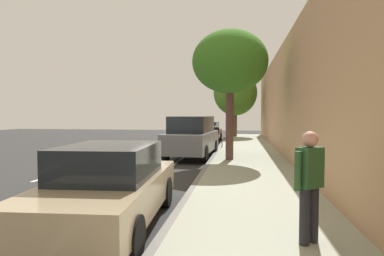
{
  "coord_description": "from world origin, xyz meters",
  "views": [
    {
      "loc": [
        3.31,
        -14.18,
        2.08
      ],
      "look_at": [
        0.3,
        6.04,
        1.22
      ],
      "focal_mm": 30.31,
      "sensor_mm": 36.0,
      "label": 1
    }
  ],
  "objects_px": {
    "parked_suv_grey_second": "(192,136)",
    "pedestrian_on_phone": "(310,180)",
    "cyclist_with_backpack": "(214,133)",
    "street_tree_mid_block": "(235,93)",
    "street_tree_near_cyclist": "(230,62)",
    "parked_sedan_red_mid": "(207,132)",
    "parked_sedan_tan_nearest": "(110,186)",
    "bicycle_at_curb": "(211,143)"
  },
  "relations": [
    {
      "from": "parked_sedan_red_mid",
      "to": "street_tree_mid_block",
      "type": "xyz_separation_m",
      "value": [
        2.0,
        4.33,
        3.21
      ]
    },
    {
      "from": "parked_suv_grey_second",
      "to": "street_tree_mid_block",
      "type": "relative_size",
      "value": 0.83
    },
    {
      "from": "parked_suv_grey_second",
      "to": "parked_sedan_red_mid",
      "type": "height_order",
      "value": "parked_suv_grey_second"
    },
    {
      "from": "street_tree_near_cyclist",
      "to": "street_tree_mid_block",
      "type": "relative_size",
      "value": 0.95
    },
    {
      "from": "bicycle_at_curb",
      "to": "street_tree_mid_block",
      "type": "xyz_separation_m",
      "value": [
        1.25,
        9.41,
        3.59
      ]
    },
    {
      "from": "cyclist_with_backpack",
      "to": "street_tree_near_cyclist",
      "type": "relative_size",
      "value": 0.3
    },
    {
      "from": "parked_sedan_red_mid",
      "to": "bicycle_at_curb",
      "type": "distance_m",
      "value": 5.15
    },
    {
      "from": "street_tree_near_cyclist",
      "to": "bicycle_at_curb",
      "type": "bearing_deg",
      "value": 103.2
    },
    {
      "from": "parked_sedan_tan_nearest",
      "to": "parked_sedan_red_mid",
      "type": "xyz_separation_m",
      "value": [
        -0.06,
        18.62,
        0.0
      ]
    },
    {
      "from": "pedestrian_on_phone",
      "to": "cyclist_with_backpack",
      "type": "bearing_deg",
      "value": 100.32
    },
    {
      "from": "parked_suv_grey_second",
      "to": "pedestrian_on_phone",
      "type": "xyz_separation_m",
      "value": [
        3.31,
        -10.39,
        0.08
      ]
    },
    {
      "from": "bicycle_at_curb",
      "to": "street_tree_near_cyclist",
      "type": "bearing_deg",
      "value": -76.8
    },
    {
      "from": "street_tree_near_cyclist",
      "to": "parked_sedan_tan_nearest",
      "type": "bearing_deg",
      "value": -103.31
    },
    {
      "from": "street_tree_near_cyclist",
      "to": "pedestrian_on_phone",
      "type": "height_order",
      "value": "street_tree_near_cyclist"
    },
    {
      "from": "parked_suv_grey_second",
      "to": "bicycle_at_curb",
      "type": "bearing_deg",
      "value": 81.33
    },
    {
      "from": "parked_sedan_tan_nearest",
      "to": "pedestrian_on_phone",
      "type": "relative_size",
      "value": 2.69
    },
    {
      "from": "pedestrian_on_phone",
      "to": "street_tree_mid_block",
      "type": "bearing_deg",
      "value": 93.55
    },
    {
      "from": "cyclist_with_backpack",
      "to": "pedestrian_on_phone",
      "type": "relative_size",
      "value": 0.99
    },
    {
      "from": "parked_suv_grey_second",
      "to": "pedestrian_on_phone",
      "type": "bearing_deg",
      "value": -72.35
    },
    {
      "from": "parked_sedan_tan_nearest",
      "to": "bicycle_at_curb",
      "type": "height_order",
      "value": "parked_sedan_tan_nearest"
    },
    {
      "from": "parked_sedan_red_mid",
      "to": "street_tree_mid_block",
      "type": "height_order",
      "value": "street_tree_mid_block"
    },
    {
      "from": "bicycle_at_curb",
      "to": "street_tree_mid_block",
      "type": "height_order",
      "value": "street_tree_mid_block"
    },
    {
      "from": "parked_suv_grey_second",
      "to": "pedestrian_on_phone",
      "type": "height_order",
      "value": "parked_suv_grey_second"
    },
    {
      "from": "street_tree_mid_block",
      "to": "street_tree_near_cyclist",
      "type": "bearing_deg",
      "value": -90.0
    },
    {
      "from": "pedestrian_on_phone",
      "to": "parked_suv_grey_second",
      "type": "bearing_deg",
      "value": 107.65
    },
    {
      "from": "parked_suv_grey_second",
      "to": "street_tree_near_cyclist",
      "type": "relative_size",
      "value": 0.88
    },
    {
      "from": "parked_sedan_tan_nearest",
      "to": "cyclist_with_backpack",
      "type": "bearing_deg",
      "value": 86.06
    },
    {
      "from": "parked_suv_grey_second",
      "to": "pedestrian_on_phone",
      "type": "distance_m",
      "value": 10.91
    },
    {
      "from": "parked_sedan_red_mid",
      "to": "street_tree_mid_block",
      "type": "distance_m",
      "value": 5.75
    },
    {
      "from": "cyclist_with_backpack",
      "to": "pedestrian_on_phone",
      "type": "bearing_deg",
      "value": -79.68
    },
    {
      "from": "parked_suv_grey_second",
      "to": "bicycle_at_curb",
      "type": "relative_size",
      "value": 3.37
    },
    {
      "from": "cyclist_with_backpack",
      "to": "street_tree_mid_block",
      "type": "xyz_separation_m",
      "value": [
        1.04,
        9.88,
        2.95
      ]
    },
    {
      "from": "parked_sedan_tan_nearest",
      "to": "pedestrian_on_phone",
      "type": "bearing_deg",
      "value": -11.55
    },
    {
      "from": "cyclist_with_backpack",
      "to": "parked_suv_grey_second",
      "type": "bearing_deg",
      "value": -103.38
    },
    {
      "from": "parked_sedan_tan_nearest",
      "to": "pedestrian_on_phone",
      "type": "height_order",
      "value": "pedestrian_on_phone"
    },
    {
      "from": "bicycle_at_curb",
      "to": "parked_suv_grey_second",
      "type": "bearing_deg",
      "value": -98.67
    },
    {
      "from": "bicycle_at_curb",
      "to": "cyclist_with_backpack",
      "type": "relative_size",
      "value": 0.86
    },
    {
      "from": "street_tree_near_cyclist",
      "to": "parked_suv_grey_second",
      "type": "bearing_deg",
      "value": 140.7
    },
    {
      "from": "parked_sedan_red_mid",
      "to": "pedestrian_on_phone",
      "type": "height_order",
      "value": "pedestrian_on_phone"
    },
    {
      "from": "parked_suv_grey_second",
      "to": "street_tree_mid_block",
      "type": "xyz_separation_m",
      "value": [
        1.84,
        13.25,
        2.94
      ]
    },
    {
      "from": "parked_sedan_red_mid",
      "to": "street_tree_near_cyclist",
      "type": "xyz_separation_m",
      "value": [
        2.0,
        -10.43,
        3.52
      ]
    },
    {
      "from": "bicycle_at_curb",
      "to": "parked_sedan_tan_nearest",
      "type": "bearing_deg",
      "value": -92.89
    }
  ]
}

